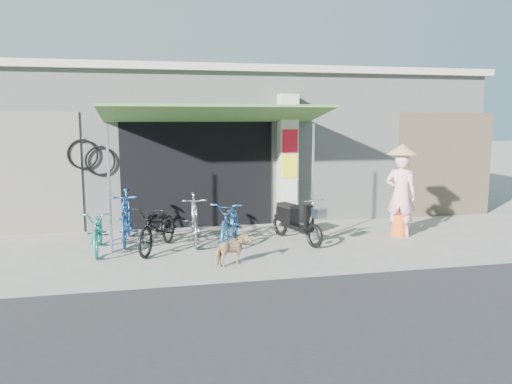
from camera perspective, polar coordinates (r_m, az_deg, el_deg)
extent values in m
plane|color=gray|center=(9.26, 2.54, -6.99)|extent=(80.00, 80.00, 0.00)
cube|color=#2D2D30|center=(5.32, 15.73, -19.36)|extent=(80.00, 6.00, 0.01)
cube|color=gray|center=(13.93, -2.78, 5.49)|extent=(12.00, 5.00, 3.50)
cube|color=#BEB2A2|center=(13.96, -2.83, 13.01)|extent=(12.30, 5.30, 0.16)
cube|color=black|center=(11.32, -6.66, 2.24)|extent=(3.40, 0.06, 2.50)
cube|color=black|center=(11.43, -6.60, -1.25)|extent=(3.06, 0.04, 1.10)
torus|color=black|center=(11.25, -17.39, 3.40)|extent=(0.65, 0.05, 0.65)
cylinder|color=silver|center=(11.25, -17.45, 5.04)|extent=(0.02, 0.02, 0.12)
torus|color=black|center=(11.28, -19.19, 4.10)|extent=(0.65, 0.05, 0.65)
cylinder|color=silver|center=(11.28, -19.26, 5.72)|extent=(0.02, 0.02, 0.12)
cube|color=#BCB6A1|center=(11.55, 3.58, 3.64)|extent=(0.42, 0.42, 3.00)
cube|color=red|center=(11.31, 3.90, 5.82)|extent=(0.36, 0.02, 0.52)
cube|color=yellow|center=(11.35, 3.87, 2.95)|extent=(0.36, 0.02, 0.52)
cube|color=beige|center=(11.42, 3.85, 0.15)|extent=(0.36, 0.02, 0.50)
cube|color=#3D6A2F|center=(10.37, -4.60, 8.90)|extent=(4.60, 1.88, 0.35)
cylinder|color=silver|center=(9.49, -16.43, 0.34)|extent=(0.05, 0.05, 2.36)
cylinder|color=silver|center=(9.99, 6.49, 1.01)|extent=(0.05, 0.05, 2.36)
cube|color=brown|center=(13.43, 20.73, 2.92)|extent=(2.60, 0.06, 2.60)
cube|color=#6B665B|center=(11.60, -25.70, 1.85)|extent=(2.60, 0.06, 2.60)
imported|color=#1C7F6A|center=(9.68, -17.57, -4.24)|extent=(0.57, 1.54, 0.80)
imported|color=#204C94|center=(10.22, -14.62, -2.76)|extent=(0.56, 1.77, 1.05)
imported|color=black|center=(9.51, -11.13, -4.01)|extent=(1.19, 1.76, 0.87)
imported|color=#99989C|center=(9.95, -7.07, -3.03)|extent=(0.55, 1.67, 0.99)
imported|color=navy|center=(9.79, -2.93, -3.48)|extent=(1.10, 1.78, 0.88)
imported|color=#A08155|center=(8.40, -2.69, -6.68)|extent=(0.70, 0.56, 0.54)
torus|color=black|center=(9.61, 6.68, -5.00)|extent=(0.23, 0.47, 0.47)
torus|color=black|center=(10.52, 2.77, -3.78)|extent=(0.23, 0.47, 0.47)
cube|color=black|center=(10.04, 4.64, -3.99)|extent=(0.47, 0.87, 0.09)
cube|color=black|center=(10.25, 3.62, -2.60)|extent=(0.38, 0.54, 0.30)
cube|color=black|center=(10.22, 3.63, -1.57)|extent=(0.36, 0.54, 0.08)
cube|color=black|center=(9.68, 6.06, -2.97)|extent=(0.22, 0.15, 0.50)
cylinder|color=silver|center=(9.50, 6.65, -1.00)|extent=(0.45, 0.18, 0.03)
cube|color=silver|center=(9.41, 7.23, -2.43)|extent=(0.28, 0.25, 0.18)
imported|color=#F9A8B2|center=(10.83, 16.20, -0.29)|extent=(0.76, 0.74, 1.76)
cone|color=#CC541C|center=(10.94, 16.06, -3.67)|extent=(0.38, 0.38, 0.46)
cone|color=tan|center=(10.73, 16.41, 4.74)|extent=(0.64, 0.64, 0.22)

